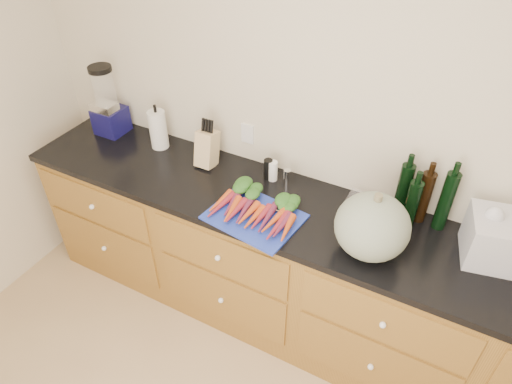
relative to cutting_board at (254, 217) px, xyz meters
The scene contains 15 objects.
wall_back 0.68m from the cutting_board, 57.22° to the left, with size 4.10×0.05×2.60m, color beige.
cabinets 0.61m from the cutting_board, 26.53° to the left, with size 3.60×0.64×0.90m.
countertop 0.35m from the cutting_board, 27.13° to the left, with size 3.64×0.62×0.04m, color black.
cutting_board is the anchor object (origin of this frame).
carrots 0.05m from the cutting_board, 90.00° to the left, with size 0.46×0.32×0.06m.
squash 0.61m from the cutting_board, ahead, with size 0.35×0.35×0.31m, color slate.
blender_appliance 1.29m from the cutting_board, 165.60° to the left, with size 0.18×0.18×0.45m.
paper_towel 0.91m from the cutting_board, 159.31° to the left, with size 0.11×0.11×0.25m, color white.
knife_block 0.57m from the cutting_board, 147.84° to the left, with size 0.11×0.11×0.22m, color tan.
grinder_salt 0.35m from the cutting_board, 100.45° to the left, with size 0.05×0.05×0.12m, color white.
grinder_pepper 0.36m from the cutting_board, 105.30° to the left, with size 0.05×0.05×0.13m, color black.
canister_chrome 0.34m from the cutting_board, 85.46° to the left, with size 0.04×0.04×0.10m, color silver.
tomato_box 0.57m from the cutting_board, 35.31° to the left, with size 0.15×0.12×0.07m, color white.
bottles 0.84m from the cutting_board, 26.39° to the left, with size 0.27×0.14×0.33m.
grocery_bag 1.17m from the cutting_board, 13.86° to the left, with size 0.32×0.25×0.23m, color silver, non-canonical shape.
Camera 1 is at (0.52, -0.42, 2.52)m, focal length 32.00 mm.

